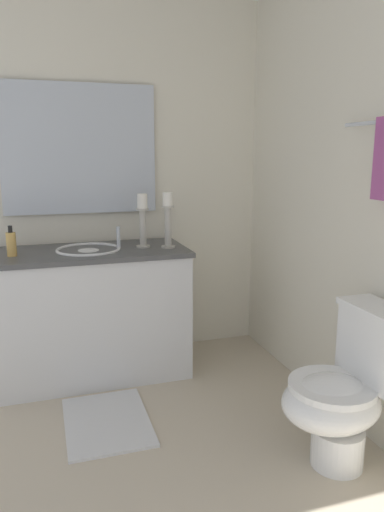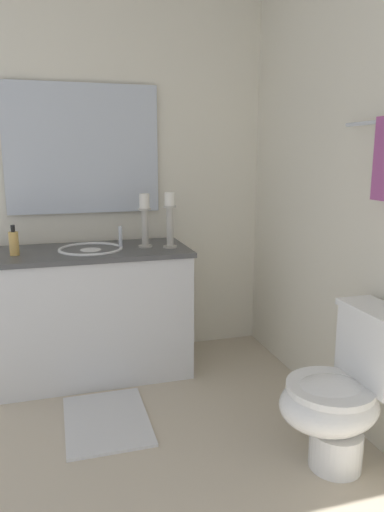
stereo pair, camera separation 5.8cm
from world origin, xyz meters
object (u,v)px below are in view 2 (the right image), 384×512
vanity_cabinet (93,312)px  bath_mat (107,420)px  toilet (343,393)px  candle_holder_short (145,219)px  soap_bottle (14,243)px  mirror (83,149)px  candle_holder_tall (170,218)px  sink_basin (91,256)px

vanity_cabinet → bath_mat: bearing=0.0°
toilet → bath_mat: 1.25m
candle_holder_short → soap_bottle: candle_holder_short is taller
mirror → soap_bottle: mirror is taller
mirror → candle_holder_tall: bearing=54.5°
sink_basin → bath_mat: (0.62, -0.00, -0.78)m
toilet → candle_holder_short: bearing=-153.4°
mirror → candle_holder_tall: (0.35, 0.50, -0.43)m
sink_basin → candle_holder_tall: (0.07, 0.49, 0.23)m
vanity_cabinet → soap_bottle: (0.04, -0.44, 0.49)m
candle_holder_tall → toilet: 1.47m
vanity_cabinet → toilet: (1.30, 0.99, -0.05)m
vanity_cabinet → candle_holder_short: candle_holder_short is taller
vanity_cabinet → candle_holder_tall: size_ratio=3.50×
candle_holder_short → toilet: candle_holder_short is taller
vanity_cabinet → candle_holder_tall: 0.78m
sink_basin → toilet: size_ratio=0.54×
vanity_cabinet → soap_bottle: size_ratio=6.84×
sink_basin → soap_bottle: soap_bottle is taller
sink_basin → bath_mat: size_ratio=0.67×
vanity_cabinet → toilet: size_ratio=1.64×
soap_bottle → toilet: bearing=48.8°
vanity_cabinet → toilet: vanity_cabinet is taller
mirror → bath_mat: bearing=-0.0°
sink_basin → candle_holder_tall: bearing=81.5°
sink_basin → candle_holder_tall: 0.55m
candle_holder_short → bath_mat: (0.61, -0.35, -1.00)m
vanity_cabinet → bath_mat: vanity_cabinet is taller
vanity_cabinet → candle_holder_tall: (0.07, 0.50, 0.60)m
candle_holder_short → bath_mat: size_ratio=0.57×
sink_basin → candle_holder_short: candle_holder_short is taller
candle_holder_short → toilet: 1.57m
bath_mat → mirror: bearing=180.0°
candle_holder_short → bath_mat: bearing=-29.5°
mirror → candle_holder_tall: size_ratio=2.83×
candle_holder_tall → soap_bottle: 0.95m
sink_basin → soap_bottle: size_ratio=2.23×
vanity_cabinet → mirror: (-0.28, 0.00, 1.03)m
soap_bottle → toilet: (1.25, 1.43, -0.54)m
sink_basin → soap_bottle: bearing=-84.5°
vanity_cabinet → bath_mat: size_ratio=2.05×
sink_basin → toilet: bearing=37.3°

